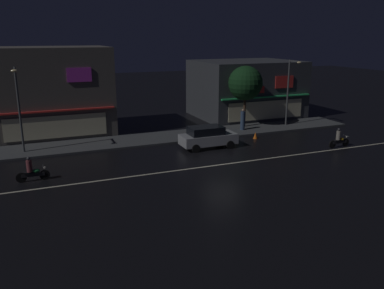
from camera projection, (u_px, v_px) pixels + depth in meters
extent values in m
plane|color=black|center=(223.00, 165.00, 26.52)|extent=(140.00, 140.00, 0.00)
cube|color=beige|center=(223.00, 164.00, 26.51)|extent=(30.89, 0.16, 0.01)
cube|color=#424447|center=(180.00, 136.00, 33.80)|extent=(32.51, 3.84, 0.14)
cube|color=#383A3F|center=(245.00, 89.00, 42.04)|extent=(10.31, 8.22, 5.80)
cube|color=#33E572|center=(267.00, 97.00, 38.35)|extent=(9.79, 0.24, 0.12)
cube|color=red|center=(257.00, 90.00, 37.79)|extent=(1.65, 0.08, 0.65)
cube|color=#268CF2|center=(243.00, 78.00, 36.91)|extent=(1.82, 0.08, 0.71)
cube|color=red|center=(284.00, 82.00, 38.75)|extent=(2.04, 0.08, 1.18)
cube|color=beige|center=(266.00, 110.00, 38.74)|extent=(8.25, 0.06, 1.80)
cube|color=#56514C|center=(51.00, 91.00, 33.96)|extent=(9.81, 6.59, 7.43)
cube|color=red|center=(55.00, 111.00, 31.21)|extent=(9.32, 0.24, 0.12)
cube|color=#D83FD8|center=(79.00, 75.00, 31.29)|extent=(1.90, 0.08, 1.11)
cube|color=beige|center=(57.00, 127.00, 31.61)|extent=(7.85, 0.06, 1.80)
cylinder|color=#47494C|center=(19.00, 110.00, 28.19)|extent=(0.16, 0.16, 6.11)
cube|color=#47494C|center=(14.00, 69.00, 26.78)|extent=(0.10, 1.40, 0.10)
ellipsoid|color=#F9E099|center=(14.00, 71.00, 26.18)|extent=(0.44, 0.32, 0.20)
cylinder|color=#47494C|center=(288.00, 93.00, 36.97)|extent=(0.16, 0.16, 6.07)
cube|color=#47494C|center=(294.00, 61.00, 35.57)|extent=(0.10, 1.40, 0.10)
ellipsoid|color=#F9E099|center=(299.00, 63.00, 34.97)|extent=(0.44, 0.32, 0.20)
cylinder|color=#334766|center=(243.00, 121.00, 35.53)|extent=(0.40, 0.40, 1.67)
sphere|color=tan|center=(243.00, 110.00, 35.28)|extent=(0.22, 0.22, 0.22)
cylinder|color=#473323|center=(244.00, 112.00, 36.72)|extent=(0.24, 0.24, 2.78)
sphere|color=#143819|center=(245.00, 83.00, 36.02)|extent=(3.12, 3.12, 3.12)
cube|color=#9EA0A5|center=(208.00, 139.00, 30.37)|extent=(4.30, 1.78, 0.76)
cube|color=black|center=(206.00, 130.00, 30.11)|extent=(2.58, 1.57, 0.60)
cube|color=#F9F2CC|center=(229.00, 133.00, 31.65)|extent=(0.08, 0.20, 0.12)
cube|color=#F9F2CC|center=(236.00, 137.00, 30.57)|extent=(0.08, 0.20, 0.12)
cylinder|color=black|center=(220.00, 139.00, 31.78)|extent=(0.62, 0.20, 0.62)
cylinder|color=black|center=(230.00, 145.00, 30.19)|extent=(0.62, 0.20, 0.62)
cylinder|color=black|center=(187.00, 143.00, 30.74)|extent=(0.62, 0.20, 0.62)
cylinder|color=black|center=(196.00, 149.00, 29.16)|extent=(0.62, 0.20, 0.62)
cylinder|color=black|center=(346.00, 143.00, 30.84)|extent=(0.60, 0.08, 0.60)
cylinder|color=black|center=(332.00, 144.00, 30.36)|extent=(0.60, 0.10, 0.60)
cube|color=black|center=(339.00, 142.00, 30.57)|extent=(1.30, 0.14, 0.20)
ellipsoid|color=gold|center=(342.00, 139.00, 30.59)|extent=(0.44, 0.26, 0.24)
cube|color=black|center=(337.00, 140.00, 30.46)|extent=(0.56, 0.22, 0.10)
cylinder|color=slate|center=(346.00, 136.00, 30.67)|extent=(0.03, 0.60, 0.03)
sphere|color=white|center=(347.00, 137.00, 30.73)|extent=(0.14, 0.14, 0.14)
cylinder|color=gray|center=(338.00, 135.00, 30.37)|extent=(0.32, 0.32, 0.70)
sphere|color=#333338|center=(339.00, 129.00, 30.25)|extent=(0.22, 0.22, 0.22)
cylinder|color=black|center=(45.00, 175.00, 23.66)|extent=(0.60, 0.08, 0.60)
cylinder|color=black|center=(21.00, 178.00, 23.19)|extent=(0.60, 0.10, 0.60)
cube|color=black|center=(33.00, 175.00, 23.40)|extent=(1.30, 0.14, 0.20)
ellipsoid|color=#268C3F|center=(36.00, 171.00, 23.42)|extent=(0.44, 0.26, 0.24)
cube|color=black|center=(29.00, 173.00, 23.29)|extent=(0.56, 0.22, 0.10)
cylinder|color=slate|center=(43.00, 166.00, 23.50)|extent=(0.03, 0.60, 0.03)
sphere|color=white|center=(45.00, 168.00, 23.56)|extent=(0.14, 0.14, 0.14)
cylinder|color=brown|center=(29.00, 166.00, 23.20)|extent=(0.32, 0.32, 0.70)
sphere|color=#333338|center=(28.00, 159.00, 23.08)|extent=(0.22, 0.22, 0.22)
cone|color=orange|center=(255.00, 135.00, 33.15)|extent=(0.36, 0.36, 0.55)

